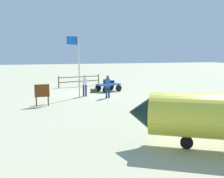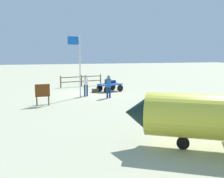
% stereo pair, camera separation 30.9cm
% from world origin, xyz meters
% --- Properties ---
extents(ground_plane, '(120.00, 120.00, 0.00)m').
position_xyz_m(ground_plane, '(0.00, 0.00, 0.00)').
color(ground_plane, '#B1B08F').
extents(luggage_cart, '(2.27, 1.80, 0.67)m').
position_xyz_m(luggage_cart, '(-1.71, -0.46, 0.48)').
color(luggage_cart, '#2650AE').
rests_on(luggage_cart, ground).
extents(suitcase_tan, '(0.54, 0.44, 0.24)m').
position_xyz_m(suitcase_tan, '(-2.13, -0.95, 0.79)').
color(suitcase_tan, navy).
rests_on(suitcase_tan, luggage_cart).
extents(suitcase_grey, '(0.58, 0.36, 0.37)m').
position_xyz_m(suitcase_grey, '(-1.62, -0.70, 0.86)').
color(suitcase_grey, '#36331B').
rests_on(suitcase_grey, luggage_cart).
extents(suitcase_maroon, '(0.60, 0.40, 0.33)m').
position_xyz_m(suitcase_maroon, '(-0.34, -0.17, 0.16)').
color(suitcase_maroon, '#393927').
rests_on(suitcase_maroon, ground).
extents(worker_lead, '(0.37, 0.37, 1.69)m').
position_xyz_m(worker_lead, '(-0.68, 2.69, 0.99)').
color(worker_lead, navy).
rests_on(worker_lead, ground).
extents(worker_trailing, '(0.44, 0.44, 1.66)m').
position_xyz_m(worker_trailing, '(0.76, 1.38, 0.96)').
color(worker_trailing, navy).
rests_on(worker_trailing, ground).
extents(flagpole, '(0.94, 0.23, 4.61)m').
position_xyz_m(flagpole, '(1.39, 1.81, 2.77)').
color(flagpole, silver).
rests_on(flagpole, ground).
extents(signboard, '(0.91, 0.10, 1.38)m').
position_xyz_m(signboard, '(4.14, 4.35, 0.88)').
color(signboard, '#4C3319').
rests_on(signboard, ground).
extents(wooden_fence, '(4.34, 1.09, 1.13)m').
position_xyz_m(wooden_fence, '(-0.05, -4.75, 0.66)').
color(wooden_fence, brown).
rests_on(wooden_fence, ground).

